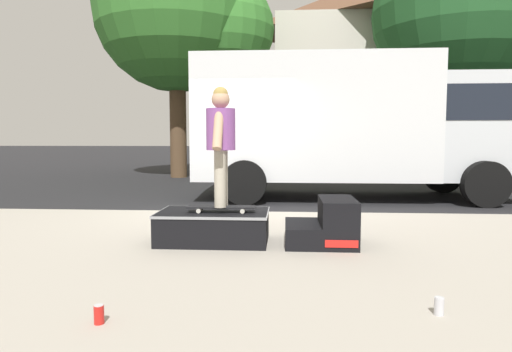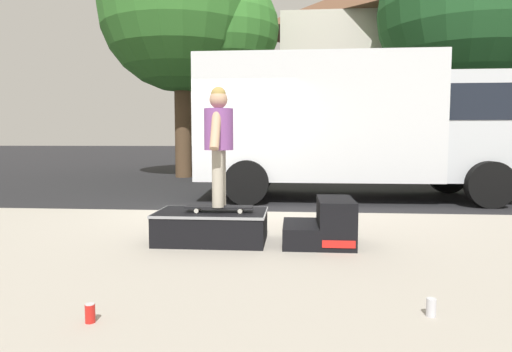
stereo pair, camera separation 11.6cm
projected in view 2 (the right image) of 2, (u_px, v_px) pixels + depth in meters
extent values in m
plane|color=black|center=(224.00, 213.00, 7.91)|extent=(140.00, 140.00, 0.00)
cube|color=#A8A093|center=(181.00, 253.00, 4.93)|extent=(50.00, 5.00, 0.12)
cube|color=black|center=(212.00, 226.00, 5.18)|extent=(1.26, 0.76, 0.36)
cube|color=gray|center=(212.00, 212.00, 5.16)|extent=(1.28, 0.78, 0.03)
cube|color=black|center=(300.00, 233.00, 5.10)|extent=(0.40, 0.78, 0.24)
cube|color=black|center=(335.00, 222.00, 5.05)|extent=(0.40, 0.78, 0.53)
cube|color=red|center=(339.00, 244.00, 4.67)|extent=(0.35, 0.01, 0.08)
cube|color=black|center=(219.00, 207.00, 5.10)|extent=(0.79, 0.22, 0.02)
cylinder|color=silver|center=(242.00, 209.00, 5.18)|extent=(0.05, 0.03, 0.05)
cylinder|color=silver|center=(240.00, 211.00, 5.00)|extent=(0.05, 0.03, 0.05)
cylinder|color=silver|center=(199.00, 208.00, 5.21)|extent=(0.05, 0.03, 0.05)
cylinder|color=silver|center=(196.00, 211.00, 5.03)|extent=(0.05, 0.03, 0.05)
cylinder|color=#B7AD99|center=(220.00, 178.00, 5.16)|extent=(0.13, 0.13, 0.65)
cylinder|color=#B7AD99|center=(218.00, 179.00, 4.99)|extent=(0.13, 0.13, 0.65)
cylinder|color=#8C4C99|center=(219.00, 129.00, 5.03)|extent=(0.33, 0.33, 0.47)
cylinder|color=tan|center=(222.00, 131.00, 5.23)|extent=(0.10, 0.29, 0.45)
cylinder|color=tan|center=(216.00, 130.00, 4.82)|extent=(0.10, 0.29, 0.45)
sphere|color=tan|center=(218.00, 99.00, 5.00)|extent=(0.21, 0.21, 0.21)
sphere|color=tan|center=(218.00, 94.00, 4.99)|extent=(0.17, 0.17, 0.17)
cylinder|color=red|center=(90.00, 313.00, 2.91)|extent=(0.07, 0.07, 0.12)
cylinder|color=silver|center=(90.00, 304.00, 2.91)|extent=(0.06, 0.06, 0.00)
cylinder|color=silver|center=(431.00, 308.00, 3.01)|extent=(0.07, 0.07, 0.12)
cylinder|color=silver|center=(431.00, 299.00, 3.01)|extent=(0.06, 0.06, 0.00)
cube|color=silver|center=(315.00, 119.00, 9.80)|extent=(5.00, 2.35, 2.60)
cube|color=silver|center=(476.00, 128.00, 9.53)|extent=(1.90, 2.16, 2.20)
cube|color=black|center=(476.00, 106.00, 9.49)|extent=(1.92, 2.19, 0.70)
cylinder|color=black|center=(447.00, 175.00, 10.80)|extent=(0.90, 0.28, 0.90)
cylinder|color=black|center=(490.00, 185.00, 8.47)|extent=(0.90, 0.28, 0.90)
cylinder|color=black|center=(256.00, 173.00, 11.20)|extent=(0.90, 0.28, 0.90)
cylinder|color=black|center=(247.00, 182.00, 8.87)|extent=(0.90, 0.28, 0.90)
cylinder|color=brown|center=(183.00, 121.00, 15.12)|extent=(0.56, 0.56, 3.85)
sphere|color=#387A2D|center=(181.00, 10.00, 14.81)|extent=(5.45, 5.45, 5.45)
sphere|color=#387A2D|center=(226.00, 30.00, 14.74)|extent=(3.54, 3.54, 3.54)
cylinder|color=brown|center=(460.00, 123.00, 14.45)|extent=(0.56, 0.56, 3.65)
sphere|color=#235628|center=(465.00, 10.00, 14.15)|extent=(5.46, 5.46, 5.46)
cube|color=beige|center=(383.00, 101.00, 19.74)|extent=(9.00, 7.50, 6.00)
cube|color=#B2ADA3|center=(404.00, 137.00, 15.90)|extent=(9.00, 0.50, 2.80)
pyramid|color=brown|center=(385.00, 4.00, 19.38)|extent=(9.54, 7.95, 2.40)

